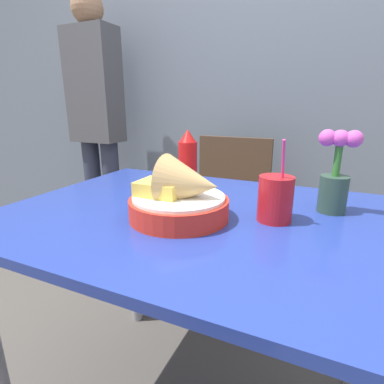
{
  "coord_description": "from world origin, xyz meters",
  "views": [
    {
      "loc": [
        0.3,
        -0.71,
        1.05
      ],
      "look_at": [
        -0.02,
        -0.02,
        0.82
      ],
      "focal_mm": 28.0,
      "sensor_mm": 36.0,
      "label": 1
    }
  ],
  "objects_px": {
    "person_standing": "(97,117)",
    "ketchup_bottle": "(188,163)",
    "chair_far_window": "(228,206)",
    "drink_cup": "(275,200)",
    "food_basket": "(182,197)",
    "flower_vase": "(335,177)"
  },
  "relations": [
    {
      "from": "ketchup_bottle",
      "to": "person_standing",
      "type": "height_order",
      "value": "person_standing"
    },
    {
      "from": "drink_cup",
      "to": "flower_vase",
      "type": "height_order",
      "value": "flower_vase"
    },
    {
      "from": "chair_far_window",
      "to": "ketchup_bottle",
      "type": "relative_size",
      "value": 4.21
    },
    {
      "from": "flower_vase",
      "to": "person_standing",
      "type": "height_order",
      "value": "person_standing"
    },
    {
      "from": "chair_far_window",
      "to": "drink_cup",
      "type": "bearing_deg",
      "value": -64.53
    },
    {
      "from": "ketchup_bottle",
      "to": "person_standing",
      "type": "distance_m",
      "value": 1.18
    },
    {
      "from": "food_basket",
      "to": "person_standing",
      "type": "xyz_separation_m",
      "value": [
        -1.05,
        0.89,
        0.15
      ]
    },
    {
      "from": "ketchup_bottle",
      "to": "flower_vase",
      "type": "relative_size",
      "value": 0.94
    },
    {
      "from": "chair_far_window",
      "to": "flower_vase",
      "type": "height_order",
      "value": "flower_vase"
    },
    {
      "from": "person_standing",
      "to": "ketchup_bottle",
      "type": "bearing_deg",
      "value": -35.1
    },
    {
      "from": "flower_vase",
      "to": "ketchup_bottle",
      "type": "bearing_deg",
      "value": -179.87
    },
    {
      "from": "food_basket",
      "to": "drink_cup",
      "type": "height_order",
      "value": "drink_cup"
    },
    {
      "from": "drink_cup",
      "to": "person_standing",
      "type": "height_order",
      "value": "person_standing"
    },
    {
      "from": "chair_far_window",
      "to": "food_basket",
      "type": "relative_size",
      "value": 3.41
    },
    {
      "from": "food_basket",
      "to": "person_standing",
      "type": "distance_m",
      "value": 1.38
    },
    {
      "from": "chair_far_window",
      "to": "drink_cup",
      "type": "xyz_separation_m",
      "value": [
        0.35,
        -0.74,
        0.3
      ]
    },
    {
      "from": "food_basket",
      "to": "person_standing",
      "type": "relative_size",
      "value": 0.15
    },
    {
      "from": "drink_cup",
      "to": "flower_vase",
      "type": "distance_m",
      "value": 0.19
    },
    {
      "from": "food_basket",
      "to": "person_standing",
      "type": "bearing_deg",
      "value": 139.63
    },
    {
      "from": "ketchup_bottle",
      "to": "drink_cup",
      "type": "bearing_deg",
      "value": -23.1
    },
    {
      "from": "ketchup_bottle",
      "to": "person_standing",
      "type": "relative_size",
      "value": 0.12
    },
    {
      "from": "drink_cup",
      "to": "person_standing",
      "type": "relative_size",
      "value": 0.12
    }
  ]
}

